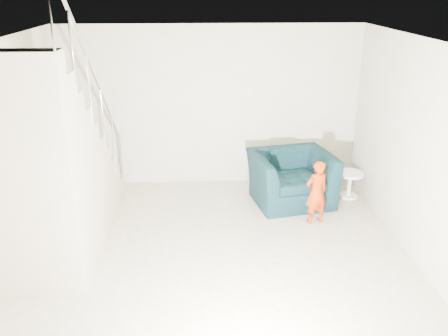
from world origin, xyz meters
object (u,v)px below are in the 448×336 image
(toddler, at_px, (316,192))
(staircase, at_px, (56,183))
(side_table, at_px, (350,180))
(armchair, at_px, (292,178))

(toddler, distance_m, staircase, 3.55)
(toddler, relative_size, side_table, 2.25)
(armchair, distance_m, side_table, 1.00)
(armchair, xyz_separation_m, toddler, (0.22, -0.75, 0.08))
(side_table, bearing_deg, staircase, -161.45)
(side_table, bearing_deg, armchair, -173.17)
(toddler, xyz_separation_m, side_table, (0.77, 0.86, -0.19))
(armchair, xyz_separation_m, side_table, (0.99, 0.12, -0.11))
(side_table, distance_m, staircase, 4.53)
(armchair, height_order, side_table, armchair)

